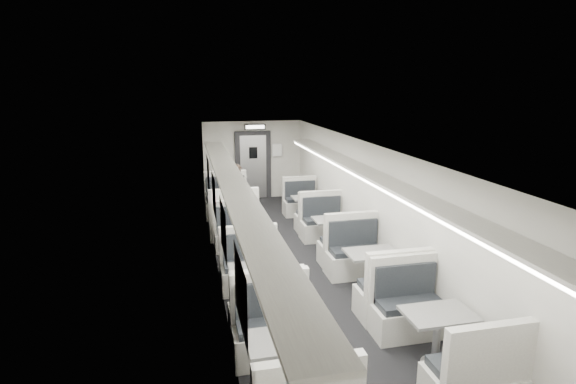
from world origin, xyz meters
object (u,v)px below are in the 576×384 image
booth_right_a (308,209)px  vestibule_door (253,166)px  booth_right_c (372,272)px  booth_left_c (257,288)px  booth_left_a (230,211)px  booth_right_d (437,338)px  exit_sign (255,127)px  booth_left_d (286,367)px  passenger (238,197)px  booth_left_b (241,245)px  booth_right_b (333,234)px

booth_right_a → vestibule_door: (-1.00, 2.75, 0.69)m
booth_right_c → booth_left_c: bearing=-175.7°
booth_left_c → booth_right_a: 4.74m
booth_left_a → vestibule_door: (1.00, 2.67, 0.63)m
booth_right_a → booth_right_d: size_ratio=0.91×
exit_sign → booth_right_a: bearing=-66.2°
booth_left_a → booth_left_c: (0.00, -4.39, -0.04)m
booth_left_c → booth_left_d: 2.08m
booth_left_d → booth_right_c: (2.00, 2.23, 0.01)m
booth_left_c → passenger: (0.18, 4.15, 0.45)m
vestibule_door → booth_left_a: bearing=-110.6°
booth_left_b → exit_sign: size_ratio=3.18×
booth_left_b → exit_sign: (1.00, 4.51, 1.93)m
exit_sign → booth_left_c: bearing=-98.7°
booth_right_c → booth_left_d: bearing=-131.8°
booth_left_b → exit_sign: exit_sign is taller
booth_right_b → booth_left_b: bearing=-175.3°
booth_right_b → passenger: size_ratio=1.26×
booth_right_a → exit_sign: size_ratio=3.12×
booth_left_d → exit_sign: (1.00, 8.65, 1.90)m
booth_left_a → vestibule_door: size_ratio=1.09×
booth_left_b → booth_right_b: 2.01m
booth_right_c → vestibule_door: bearing=98.2°
booth_right_a → vestibule_door: size_ratio=0.92×
booth_left_d → exit_sign: exit_sign is taller
passenger → exit_sign: bearing=51.0°
passenger → exit_sign: exit_sign is taller
booth_right_b → exit_sign: bearing=103.0°
booth_right_a → booth_right_c: (0.00, -4.15, 0.04)m
booth_left_a → booth_right_c: booth_left_a is taller
booth_right_d → booth_left_a: bearing=107.6°
booth_right_d → exit_sign: bearing=96.7°
booth_left_c → booth_right_d: (2.00, -1.93, 0.01)m
booth_left_d → booth_right_d: bearing=4.5°
booth_left_c → booth_left_a: bearing=90.0°
booth_left_a → booth_right_b: (2.00, -2.16, -0.04)m
booth_right_a → vestibule_door: 3.01m
booth_left_a → booth_right_b: bearing=-47.3°
booth_left_b → booth_right_a: 3.00m
booth_left_d → booth_right_d: size_ratio=1.01×
booth_right_a → booth_left_b: bearing=-131.8°
booth_left_c → booth_right_d: 2.78m
booth_right_a → exit_sign: (-1.00, 2.27, 1.93)m
booth_right_c → booth_right_a: bearing=90.0°
booth_right_a → booth_right_c: booth_right_c is taller
booth_left_c → booth_left_b: bearing=90.0°
booth_left_c → vestibule_door: (1.00, 7.05, 0.67)m
booth_left_c → passenger: bearing=87.5°
booth_right_b → booth_right_c: bearing=-90.0°
vestibule_door → booth_right_d: bearing=-83.6°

